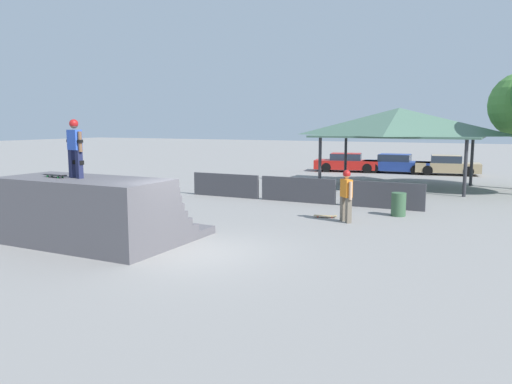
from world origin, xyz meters
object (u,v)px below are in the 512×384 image
Objects in this scene: trash_bin at (399,204)px; skater_on_deck at (75,144)px; parked_car_blue at (396,164)px; skateboard_on_ground at (326,216)px; skateboard_on_deck at (56,175)px; bystander_walking at (346,192)px; parked_car_tan at (447,166)px; parked_car_red at (347,163)px.

skater_on_deck is at bearing -130.50° from trash_bin.
parked_car_blue is at bearing 101.35° from trash_bin.
skateboard_on_deck is at bearing -139.56° from skateboard_on_ground.
bystander_walking is 0.39× the size of parked_car_blue.
skateboard_on_ground is at bearing -105.34° from parked_car_tan.
parked_car_blue is (-1.85, 18.06, -0.44)m from bystander_walking.
parked_car_blue is 3.24m from parked_car_tan.
parked_car_tan is (0.00, 16.34, 0.18)m from trash_bin.
skateboard_on_ground is 0.99× the size of trash_bin.
trash_bin is at bearing -98.15° from parked_car_tan.
skateboard_on_deck is 0.97× the size of skateboard_on_ground.
skater_on_deck is 25.75m from parked_car_tan.
trash_bin is at bearing -81.52° from parked_car_blue.
bystander_walking is at bearing -125.58° from trash_bin.
skateboard_on_ground is (-0.86, 0.48, -0.99)m from bystander_walking.
parked_car_tan is (6.47, 0.73, -0.00)m from parked_car_red.
skater_on_deck is 8.73m from bystander_walking.
parked_car_red and parked_car_tan have the same top height.
parked_car_tan reaches higher than trash_bin.
parked_car_red is at bearing 178.30° from parked_car_tan.
bystander_walking is 0.42× the size of parked_car_tan.
skateboard_on_deck is 0.20× the size of parked_car_tan.
parked_car_blue reaches higher than trash_bin.
skateboard_on_deck is at bearing -115.44° from parked_car_tan.
parked_car_blue is (-0.99, 17.59, 0.54)m from skateboard_on_ground.
skater_on_deck is at bearing 21.16° from skateboard_on_deck.
skateboard_on_deck reaches higher than trash_bin.
skater_on_deck is 24.03m from parked_car_red.
parked_car_blue is (-3.24, 16.12, 0.18)m from trash_bin.
bystander_walking is at bearing 53.79° from skateboard_on_deck.
skater_on_deck is 1.89× the size of skateboard_on_ground.
skateboard_on_deck reaches higher than bystander_walking.
parked_car_red is (-4.23, 17.07, 0.54)m from skateboard_on_ground.
parked_car_red is at bearing 92.39° from skateboard_on_ground.
skater_on_deck reaches higher than trash_bin.
skater_on_deck reaches higher than skateboard_on_ground.
skateboard_on_deck is 0.96× the size of trash_bin.
parked_car_blue is at bearing 92.06° from skater_on_deck.
parked_car_tan is at bearing 84.98° from skater_on_deck.
parked_car_blue is (3.86, 24.44, -2.16)m from skater_on_deck.
bystander_walking is at bearing -40.60° from skateboard_on_ground.
parked_car_tan is at bearing -49.14° from bystander_walking.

